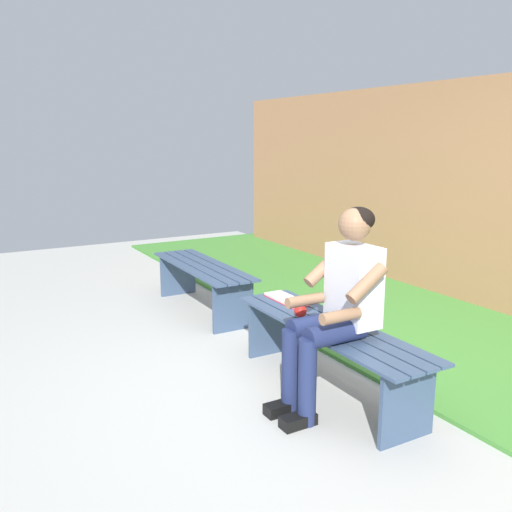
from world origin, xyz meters
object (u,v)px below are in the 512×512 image
object	(u,v)px
person_seated	(338,301)
book_open	(286,299)
apple	(300,311)
bench_near	(328,341)
bench_far	(202,277)

from	to	relation	value
person_seated	book_open	bearing A→B (deg)	-10.85
apple	book_open	distance (m)	0.40
bench_near	bench_far	xyz separation A→B (m)	(2.02, 0.00, -0.01)
bench_near	person_seated	size ratio (longest dim) A/B	1.36
bench_far	person_seated	size ratio (longest dim) A/B	1.23
bench_near	apple	world-z (taller)	apple
bench_near	apple	bearing A→B (deg)	18.64
book_open	apple	bearing A→B (deg)	161.71
person_seated	book_open	world-z (taller)	person_seated
apple	bench_far	bearing A→B (deg)	-2.40
bench_near	person_seated	bearing A→B (deg)	154.26
apple	book_open	xyz separation A→B (m)	(0.38, -0.13, -0.03)
bench_near	book_open	size ratio (longest dim) A/B	4.16
apple	book_open	bearing A→B (deg)	-18.83
person_seated	apple	xyz separation A→B (m)	(0.43, -0.03, -0.19)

